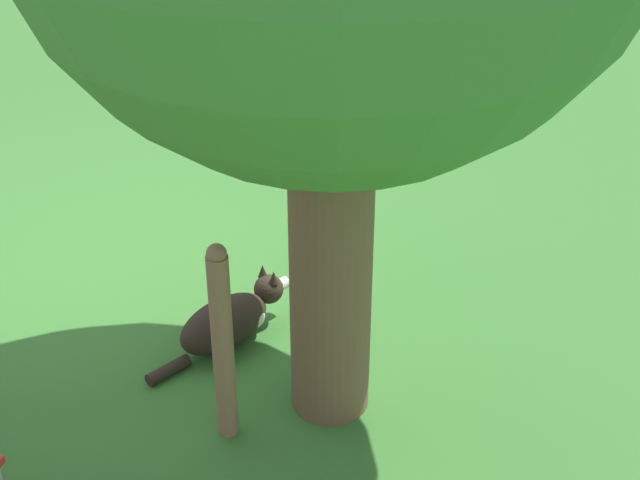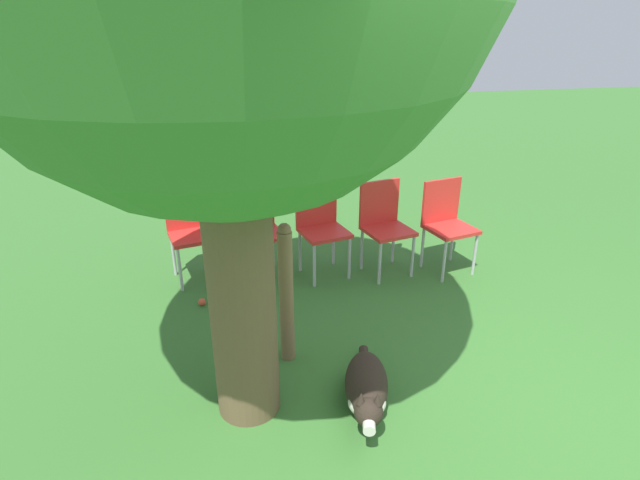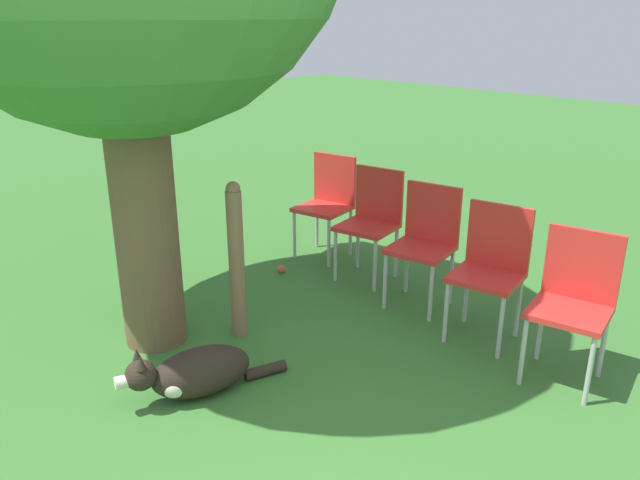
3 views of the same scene
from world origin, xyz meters
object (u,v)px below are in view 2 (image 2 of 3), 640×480
object	(u,v)px
red_chair_1	(384,221)
tennis_ball	(202,302)
red_chair_2	(321,222)
red_chair_3	(257,224)
dog	(367,388)
fence_post	(286,294)
red_chair_0	(446,219)
red_chair_4	(191,226)

from	to	relation	value
red_chair_1	tennis_ball	distance (m)	1.93
red_chair_2	red_chair_3	world-z (taller)	same
dog	tennis_ball	distance (m)	1.90
fence_post	tennis_ball	size ratio (longest dim) A/B	16.35
red_chair_0	tennis_ball	size ratio (longest dim) A/B	13.69
dog	fence_post	world-z (taller)	fence_post
dog	tennis_ball	size ratio (longest dim) A/B	14.91
dog	red_chair_0	bearing A→B (deg)	157.93
fence_post	red_chair_3	bearing A→B (deg)	2.82
red_chair_2	red_chair_4	size ratio (longest dim) A/B	1.00
red_chair_1	red_chair_2	distance (m)	0.64
dog	red_chair_3	size ratio (longest dim) A/B	1.09
fence_post	red_chair_2	bearing A→B (deg)	-22.45
red_chair_1	tennis_ball	xyz separation A→B (m)	(-0.34, 1.83, -0.51)
red_chair_1	red_chair_4	xyz separation A→B (m)	(0.28, 1.89, 0.00)
red_chair_1	red_chair_2	bearing A→B (deg)	-110.52
red_chair_0	red_chair_1	xyz separation A→B (m)	(0.09, 0.63, 0.00)
red_chair_0	tennis_ball	xyz separation A→B (m)	(-0.24, 2.46, -0.51)
red_chair_1	red_chair_0	bearing A→B (deg)	69.48
tennis_ball	red_chair_1	bearing A→B (deg)	-79.59
red_chair_1	red_chair_2	size ratio (longest dim) A/B	1.00
red_chair_0	dog	bearing A→B (deg)	-49.71
red_chair_0	red_chair_4	world-z (taller)	same
red_chair_2	red_chair_4	xyz separation A→B (m)	(0.18, 1.26, 0.00)
red_chair_0	red_chair_4	size ratio (longest dim) A/B	1.00
red_chair_2	red_chair_3	bearing A→B (deg)	-110.52
fence_post	red_chair_4	size ratio (longest dim) A/B	1.20
fence_post	red_chair_3	distance (m)	1.44
dog	red_chair_2	size ratio (longest dim) A/B	1.09
red_chair_2	tennis_ball	xyz separation A→B (m)	(-0.43, 1.20, -0.51)
dog	red_chair_0	distance (m)	2.32
red_chair_2	red_chair_3	distance (m)	0.64
dog	red_chair_4	bearing A→B (deg)	-137.23
red_chair_2	tennis_ball	world-z (taller)	red_chair_2
red_chair_0	red_chair_2	bearing A→B (deg)	-110.52
red_chair_1	red_chair_3	bearing A→B (deg)	-110.52
red_chair_3	tennis_ball	distance (m)	0.93
red_chair_1	red_chair_3	size ratio (longest dim) A/B	1.00
dog	fence_post	xyz separation A→B (m)	(0.64, 0.43, 0.41)
red_chair_1	red_chair_3	xyz separation A→B (m)	(0.18, 1.26, 0.00)
red_chair_3	red_chair_4	world-z (taller)	same
red_chair_0	red_chair_3	xyz separation A→B (m)	(0.28, 1.89, 0.00)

